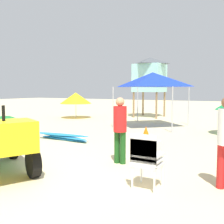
{
  "coord_description": "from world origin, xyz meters",
  "views": [
    {
      "loc": [
        4.19,
        -3.69,
        1.79
      ],
      "look_at": [
        -0.1,
        3.86,
        1.05
      ],
      "focal_mm": 41.94,
      "sensor_mm": 36.0,
      "label": 1
    }
  ],
  "objects_px": {
    "popup_canopy": "(153,80)",
    "traffic_cone_near": "(146,134)",
    "surfboard_pile": "(62,137)",
    "beach_umbrella_left": "(76,98)",
    "lifeguard_near_center": "(120,126)",
    "lifeguard_tower": "(150,75)",
    "cooler_box": "(149,148)",
    "stacked_plastic_chairs": "(146,156)"
  },
  "relations": [
    {
      "from": "popup_canopy",
      "to": "traffic_cone_near",
      "type": "distance_m",
      "value": 4.47
    },
    {
      "from": "surfboard_pile",
      "to": "beach_umbrella_left",
      "type": "bearing_deg",
      "value": 123.66
    },
    {
      "from": "lifeguard_near_center",
      "to": "lifeguard_tower",
      "type": "distance_m",
      "value": 11.41
    },
    {
      "from": "traffic_cone_near",
      "to": "lifeguard_near_center",
      "type": "bearing_deg",
      "value": -80.61
    },
    {
      "from": "lifeguard_tower",
      "to": "beach_umbrella_left",
      "type": "xyz_separation_m",
      "value": [
        -3.83,
        -2.94,
        -1.52
      ]
    },
    {
      "from": "lifeguard_tower",
      "to": "beach_umbrella_left",
      "type": "relative_size",
      "value": 1.95
    },
    {
      "from": "beach_umbrella_left",
      "to": "traffic_cone_near",
      "type": "height_order",
      "value": "beach_umbrella_left"
    },
    {
      "from": "lifeguard_near_center",
      "to": "cooler_box",
      "type": "distance_m",
      "value": 1.29
    },
    {
      "from": "surfboard_pile",
      "to": "traffic_cone_near",
      "type": "relative_size",
      "value": 4.45
    },
    {
      "from": "surfboard_pile",
      "to": "traffic_cone_near",
      "type": "bearing_deg",
      "value": 23.0
    },
    {
      "from": "stacked_plastic_chairs",
      "to": "surfboard_pile",
      "type": "bearing_deg",
      "value": 146.7
    },
    {
      "from": "lifeguard_near_center",
      "to": "traffic_cone_near",
      "type": "distance_m",
      "value": 2.9
    },
    {
      "from": "stacked_plastic_chairs",
      "to": "traffic_cone_near",
      "type": "distance_m",
      "value": 4.38
    },
    {
      "from": "popup_canopy",
      "to": "cooler_box",
      "type": "relative_size",
      "value": 5.05
    },
    {
      "from": "lifeguard_tower",
      "to": "stacked_plastic_chairs",
      "type": "bearing_deg",
      "value": -68.75
    },
    {
      "from": "cooler_box",
      "to": "lifeguard_near_center",
      "type": "bearing_deg",
      "value": -108.78
    },
    {
      "from": "surfboard_pile",
      "to": "beach_umbrella_left",
      "type": "height_order",
      "value": "beach_umbrella_left"
    },
    {
      "from": "lifeguard_near_center",
      "to": "popup_canopy",
      "type": "height_order",
      "value": "popup_canopy"
    },
    {
      "from": "stacked_plastic_chairs",
      "to": "popup_canopy",
      "type": "height_order",
      "value": "popup_canopy"
    },
    {
      "from": "surfboard_pile",
      "to": "popup_canopy",
      "type": "height_order",
      "value": "popup_canopy"
    },
    {
      "from": "lifeguard_near_center",
      "to": "cooler_box",
      "type": "height_order",
      "value": "lifeguard_near_center"
    },
    {
      "from": "surfboard_pile",
      "to": "popup_canopy",
      "type": "relative_size",
      "value": 0.84
    },
    {
      "from": "cooler_box",
      "to": "beach_umbrella_left",
      "type": "bearing_deg",
      "value": 138.49
    },
    {
      "from": "stacked_plastic_chairs",
      "to": "surfboard_pile",
      "type": "distance_m",
      "value": 5.27
    },
    {
      "from": "lifeguard_tower",
      "to": "traffic_cone_near",
      "type": "height_order",
      "value": "lifeguard_tower"
    },
    {
      "from": "stacked_plastic_chairs",
      "to": "beach_umbrella_left",
      "type": "height_order",
      "value": "beach_umbrella_left"
    },
    {
      "from": "popup_canopy",
      "to": "lifeguard_tower",
      "type": "xyz_separation_m",
      "value": [
        -1.79,
        4.13,
        0.5
      ]
    },
    {
      "from": "beach_umbrella_left",
      "to": "traffic_cone_near",
      "type": "distance_m",
      "value": 8.52
    },
    {
      "from": "surfboard_pile",
      "to": "lifeguard_near_center",
      "type": "relative_size",
      "value": 1.5
    },
    {
      "from": "surfboard_pile",
      "to": "popup_canopy",
      "type": "bearing_deg",
      "value": 72.95
    },
    {
      "from": "surfboard_pile",
      "to": "popup_canopy",
      "type": "distance_m",
      "value": 5.62
    },
    {
      "from": "lifeguard_near_center",
      "to": "traffic_cone_near",
      "type": "relative_size",
      "value": 2.97
    },
    {
      "from": "lifeguard_near_center",
      "to": "lifeguard_tower",
      "type": "bearing_deg",
      "value": 107.94
    },
    {
      "from": "lifeguard_near_center",
      "to": "lifeguard_tower",
      "type": "height_order",
      "value": "lifeguard_tower"
    },
    {
      "from": "stacked_plastic_chairs",
      "to": "cooler_box",
      "type": "distance_m",
      "value": 2.45
    },
    {
      "from": "lifeguard_near_center",
      "to": "traffic_cone_near",
      "type": "xyz_separation_m",
      "value": [
        -0.46,
        2.79,
        -0.65
      ]
    },
    {
      "from": "lifeguard_near_center",
      "to": "beach_umbrella_left",
      "type": "distance_m",
      "value": 10.67
    },
    {
      "from": "lifeguard_near_center",
      "to": "cooler_box",
      "type": "bearing_deg",
      "value": 71.22
    },
    {
      "from": "traffic_cone_near",
      "to": "cooler_box",
      "type": "xyz_separation_m",
      "value": [
        0.8,
        -1.77,
        -0.06
      ]
    },
    {
      "from": "stacked_plastic_chairs",
      "to": "traffic_cone_near",
      "type": "height_order",
      "value": "stacked_plastic_chairs"
    },
    {
      "from": "stacked_plastic_chairs",
      "to": "traffic_cone_near",
      "type": "relative_size",
      "value": 1.88
    },
    {
      "from": "popup_canopy",
      "to": "traffic_cone_near",
      "type": "relative_size",
      "value": 5.32
    }
  ]
}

